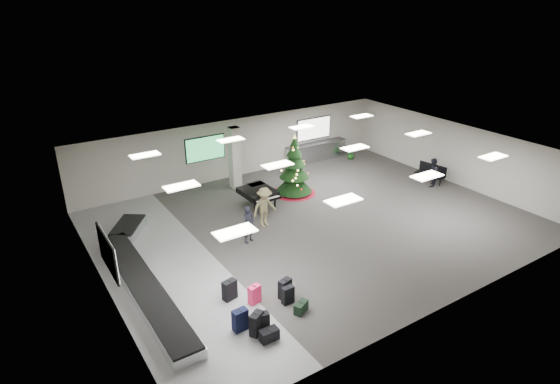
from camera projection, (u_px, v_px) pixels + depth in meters
ground at (316, 223)px, 20.59m from camera, size 18.00×18.00×0.00m
room_envelope at (301, 171)px, 19.99m from camera, size 18.02×14.02×3.21m
baggage_carousel at (140, 274)px, 16.54m from camera, size 2.28×9.71×0.43m
service_counter at (316, 152)px, 27.99m from camera, size 4.05×0.65×1.08m
suitcase_0 at (256, 324)px, 13.85m from camera, size 0.53×0.46×0.75m
suitcase_1 at (288, 295)px, 15.24m from camera, size 0.40×0.21×0.64m
pink_suitcase at (254, 295)px, 15.24m from camera, size 0.46×0.33×0.66m
suitcase_3 at (285, 288)px, 15.52m from camera, size 0.50×0.36×0.70m
navy_suitcase at (240, 320)px, 14.02m from camera, size 0.48×0.30×0.73m
suitcase_5 at (262, 323)px, 13.93m from camera, size 0.47×0.30×0.68m
green_duffel at (301, 307)px, 14.86m from camera, size 0.59×0.47×0.37m
suitcase_8 at (230, 290)px, 15.43m from camera, size 0.52×0.37×0.72m
black_duffel at (269, 335)px, 13.66m from camera, size 0.57×0.32×0.39m
christmas_tree at (294, 173)px, 23.26m from camera, size 2.16×2.16×3.08m
grand_piano at (258, 193)px, 21.84m from camera, size 1.47×1.85×1.04m
bench at (431, 172)px, 24.78m from camera, size 0.81×1.64×0.99m
traveler_a at (249, 224)px, 18.79m from camera, size 0.68×0.57×1.59m
traveler_b at (264, 207)px, 20.05m from camera, size 1.18×0.72×1.78m
traveler_bench at (432, 173)px, 24.19m from camera, size 0.93×0.87×1.52m
potted_plant_left at (288, 166)px, 26.00m from camera, size 0.58×0.62×0.88m
potted_plant_right at (351, 153)px, 28.26m from camera, size 0.60×0.60×0.76m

